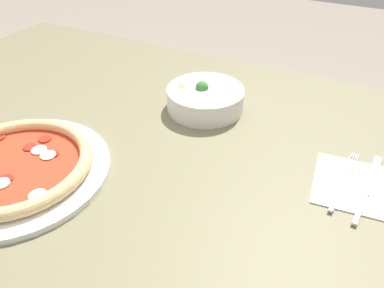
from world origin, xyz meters
name	(u,v)px	position (x,y,z in m)	size (l,w,h in m)	color
dining_table	(119,155)	(0.00, 0.00, 0.64)	(1.36, 0.93, 0.73)	#706B4C
pizza	(15,167)	(-0.06, -0.23, 0.75)	(0.36, 0.36, 0.04)	white
bowl	(205,97)	(0.16, 0.16, 0.76)	(0.19, 0.19, 0.07)	white
napkin	(356,186)	(0.53, 0.03, 0.73)	(0.17, 0.17, 0.00)	white
fork	(344,181)	(0.51, 0.03, 0.74)	(0.03, 0.19, 0.00)	silver
knife	(367,190)	(0.55, 0.02, 0.74)	(0.03, 0.21, 0.01)	silver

